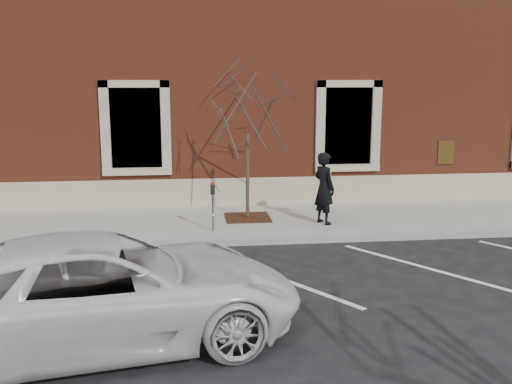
{
  "coord_description": "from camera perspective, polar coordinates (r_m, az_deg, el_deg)",
  "views": [
    {
      "loc": [
        -1.52,
        -12.52,
        3.69
      ],
      "look_at": [
        0.0,
        0.6,
        1.1
      ],
      "focal_mm": 40.0,
      "sensor_mm": 36.0,
      "label": 1
    }
  ],
  "objects": [
    {
      "name": "tree_grate",
      "position": [
        14.93,
        -0.84,
        -2.56
      ],
      "size": [
        1.16,
        1.16,
        0.03
      ],
      "primitive_type": "cube",
      "color": "#452316",
      "rests_on": "sidewalk_near"
    },
    {
      "name": "sapling",
      "position": [
        14.53,
        -0.87,
        8.16
      ],
      "size": [
        2.4,
        2.4,
        4.0
      ],
      "color": "#413327",
      "rests_on": "sidewalk_near"
    },
    {
      "name": "sidewalk_near",
      "position": [
        14.8,
        -0.51,
        -3.04
      ],
      "size": [
        40.0,
        3.5,
        0.15
      ],
      "primitive_type": "cube",
      "color": "#B6B6AB",
      "rests_on": "ground"
    },
    {
      "name": "ground",
      "position": [
        13.14,
        0.3,
        -5.21
      ],
      "size": [
        120.0,
        120.0,
        0.0
      ],
      "primitive_type": "plane",
      "color": "#28282B",
      "rests_on": "ground"
    },
    {
      "name": "building_civic",
      "position": [
        20.32,
        -2.37,
        11.95
      ],
      "size": [
        40.0,
        8.62,
        8.0
      ],
      "color": "brown",
      "rests_on": "ground"
    },
    {
      "name": "curb_near",
      "position": [
        13.07,
        0.33,
        -4.96
      ],
      "size": [
        40.0,
        0.12,
        0.15
      ],
      "primitive_type": "cube",
      "color": "#9E9E99",
      "rests_on": "ground"
    },
    {
      "name": "parking_stripes",
      "position": [
        11.06,
        1.69,
        -8.38
      ],
      "size": [
        28.0,
        4.4,
        0.01
      ],
      "primitive_type": null,
      "color": "silver",
      "rests_on": "ground"
    },
    {
      "name": "white_truck",
      "position": [
        8.44,
        -14.98,
        -9.48
      ],
      "size": [
        6.0,
        3.61,
        1.56
      ],
      "primitive_type": "imported",
      "rotation": [
        0.0,
        0.0,
        1.76
      ],
      "color": "silver",
      "rests_on": "ground"
    },
    {
      "name": "man",
      "position": [
        14.29,
        6.83,
        0.39
      ],
      "size": [
        0.69,
        0.78,
        1.81
      ],
      "primitive_type": "imported",
      "rotation": [
        0.0,
        0.0,
        2.05
      ],
      "color": "black",
      "rests_on": "sidewalk_near"
    },
    {
      "name": "parking_meter",
      "position": [
        13.52,
        -4.36,
        -0.54
      ],
      "size": [
        0.11,
        0.08,
        1.18
      ],
      "rotation": [
        0.0,
        0.0,
        0.16
      ],
      "color": "#595B60",
      "rests_on": "sidewalk_near"
    }
  ]
}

